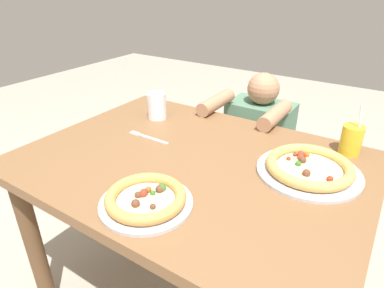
{
  "coord_description": "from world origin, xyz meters",
  "views": [
    {
      "loc": [
        0.59,
        -0.89,
        1.36
      ],
      "look_at": [
        -0.03,
        0.05,
        0.78
      ],
      "focal_mm": 30.82,
      "sensor_mm": 36.0,
      "label": 1
    }
  ],
  "objects_px": {
    "drink_cup_colored": "(351,140)",
    "diner_seated": "(256,155)",
    "fork": "(147,137)",
    "water_cup_clear": "(157,106)",
    "pizza_far": "(309,168)",
    "pizza_near": "(146,199)"
  },
  "relations": [
    {
      "from": "pizza_near",
      "to": "pizza_far",
      "type": "relative_size",
      "value": 0.79
    },
    {
      "from": "pizza_near",
      "to": "water_cup_clear",
      "type": "xyz_separation_m",
      "value": [
        -0.4,
        0.55,
        0.04
      ]
    },
    {
      "from": "pizza_far",
      "to": "drink_cup_colored",
      "type": "height_order",
      "value": "drink_cup_colored"
    },
    {
      "from": "drink_cup_colored",
      "to": "diner_seated",
      "type": "relative_size",
      "value": 0.22
    },
    {
      "from": "pizza_far",
      "to": "diner_seated",
      "type": "relative_size",
      "value": 0.39
    },
    {
      "from": "drink_cup_colored",
      "to": "diner_seated",
      "type": "xyz_separation_m",
      "value": [
        -0.51,
        0.36,
        -0.39
      ]
    },
    {
      "from": "fork",
      "to": "water_cup_clear",
      "type": "bearing_deg",
      "value": 116.57
    },
    {
      "from": "pizza_far",
      "to": "water_cup_clear",
      "type": "distance_m",
      "value": 0.76
    },
    {
      "from": "drink_cup_colored",
      "to": "water_cup_clear",
      "type": "xyz_separation_m",
      "value": [
        -0.84,
        -0.12,
        0.0
      ]
    },
    {
      "from": "pizza_near",
      "to": "fork",
      "type": "xyz_separation_m",
      "value": [
        -0.3,
        0.36,
        -0.02
      ]
    },
    {
      "from": "water_cup_clear",
      "to": "pizza_far",
      "type": "bearing_deg",
      "value": -8.16
    },
    {
      "from": "diner_seated",
      "to": "pizza_near",
      "type": "bearing_deg",
      "value": -86.45
    },
    {
      "from": "drink_cup_colored",
      "to": "diner_seated",
      "type": "height_order",
      "value": "drink_cup_colored"
    },
    {
      "from": "water_cup_clear",
      "to": "diner_seated",
      "type": "height_order",
      "value": "diner_seated"
    },
    {
      "from": "pizza_far",
      "to": "fork",
      "type": "xyz_separation_m",
      "value": [
        -0.65,
        -0.09,
        -0.02
      ]
    },
    {
      "from": "pizza_near",
      "to": "pizza_far",
      "type": "height_order",
      "value": "pizza_far"
    },
    {
      "from": "diner_seated",
      "to": "fork",
      "type": "bearing_deg",
      "value": -109.2
    },
    {
      "from": "pizza_near",
      "to": "diner_seated",
      "type": "bearing_deg",
      "value": 93.55
    },
    {
      "from": "pizza_far",
      "to": "drink_cup_colored",
      "type": "relative_size",
      "value": 1.76
    },
    {
      "from": "fork",
      "to": "diner_seated",
      "type": "xyz_separation_m",
      "value": [
        0.24,
        0.68,
        -0.33
      ]
    },
    {
      "from": "pizza_far",
      "to": "drink_cup_colored",
      "type": "xyz_separation_m",
      "value": [
        0.09,
        0.23,
        0.04
      ]
    },
    {
      "from": "water_cup_clear",
      "to": "fork",
      "type": "height_order",
      "value": "water_cup_clear"
    }
  ]
}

